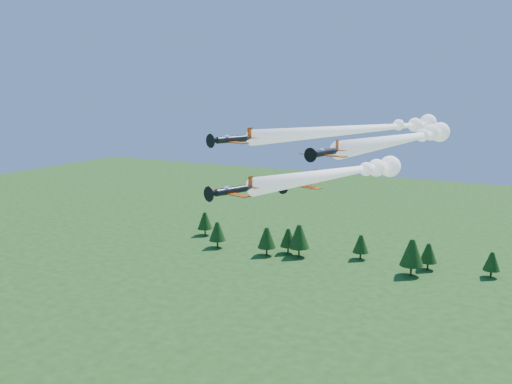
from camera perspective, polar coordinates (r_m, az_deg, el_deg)
The scene contains 5 objects.
plane_lead at distance 91.23m, azimuth 8.74°, elevation 1.97°, with size 17.20×40.16×3.70m.
plane_left at distance 112.77m, azimuth 10.98°, elevation 6.23°, with size 25.29×58.33×3.70m.
plane_right at distance 99.01m, azimuth 14.89°, elevation 5.22°, with size 12.54×47.18×3.70m.
plane_slot at distance 86.97m, azimuth 4.38°, elevation 0.90°, with size 8.14×8.98×2.85m.
treeline at distance 192.22m, azimuth 13.91°, elevation -5.74°, with size 173.36×19.54×11.77m.
Camera 1 is at (36.09, -72.28, 59.09)m, focal length 40.00 mm.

